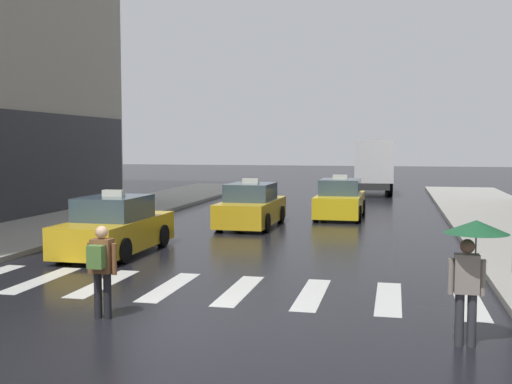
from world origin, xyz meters
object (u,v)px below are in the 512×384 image
at_px(box_truck, 373,164).
at_px(pedestrian_with_umbrella, 473,248).
at_px(taxi_third, 340,200).
at_px(pedestrian_with_backpack, 101,265).
at_px(taxi_second, 251,207).
at_px(taxi_lead, 115,228).

height_order(box_truck, pedestrian_with_umbrella, box_truck).
distance_m(taxi_third, pedestrian_with_backpack, 16.50).
xyz_separation_m(taxi_second, pedestrian_with_umbrella, (6.39, -12.82, 0.79)).
distance_m(taxi_lead, pedestrian_with_backpack, 6.77).
relative_size(taxi_third, box_truck, 0.60).
xyz_separation_m(taxi_third, pedestrian_with_umbrella, (3.39, -16.42, 0.79)).
height_order(box_truck, pedestrian_with_backpack, box_truck).
bearing_deg(taxi_third, box_truck, 86.08).
bearing_deg(taxi_lead, taxi_second, 69.26).
height_order(taxi_second, box_truck, box_truck).
distance_m(box_truck, pedestrian_with_backpack, 29.63).
distance_m(taxi_second, taxi_third, 4.69).
distance_m(taxi_lead, box_truck, 24.05).
distance_m(pedestrian_with_umbrella, pedestrian_with_backpack, 6.19).
bearing_deg(taxi_third, taxi_lead, -118.46).
height_order(taxi_second, taxi_third, same).
distance_m(taxi_third, box_truck, 13.20).
height_order(pedestrian_with_umbrella, pedestrian_with_backpack, pedestrian_with_umbrella).
xyz_separation_m(taxi_second, pedestrian_with_backpack, (0.23, -12.67, 0.25)).
bearing_deg(taxi_second, pedestrian_with_backpack, -88.96).
distance_m(taxi_second, pedestrian_with_backpack, 12.67).
xyz_separation_m(pedestrian_with_umbrella, pedestrian_with_backpack, (-6.16, 0.15, -0.54)).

